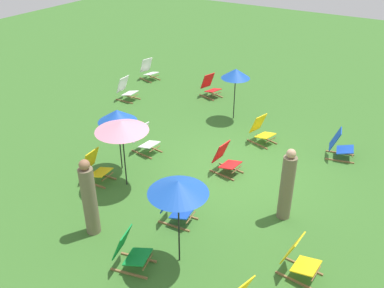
# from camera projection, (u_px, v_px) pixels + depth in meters

# --- Properties ---
(ground_plane) EXTENTS (40.00, 40.00, 0.00)m
(ground_plane) POSITION_uv_depth(u_px,v_px,m) (231.00, 173.00, 10.91)
(ground_plane) COLOR #386B28
(deckchair_0) EXTENTS (0.55, 0.81, 0.83)m
(deckchair_0) POSITION_uv_depth(u_px,v_px,m) (145.00, 140.00, 11.68)
(deckchair_0) COLOR olive
(deckchair_0) RESTS_ON ground
(deckchair_1) EXTENTS (0.56, 0.81, 0.83)m
(deckchair_1) POSITION_uv_depth(u_px,v_px,m) (225.00, 159.00, 10.77)
(deckchair_1) COLOR olive
(deckchair_1) RESTS_ON ground
(deckchair_2) EXTENTS (0.55, 0.81, 0.83)m
(deckchair_2) POSITION_uv_depth(u_px,v_px,m) (176.00, 207.00, 9.06)
(deckchair_2) COLOR olive
(deckchair_2) RESTS_ON ground
(deckchair_3) EXTENTS (0.68, 0.87, 0.83)m
(deckchair_3) POSITION_uv_depth(u_px,v_px,m) (210.00, 87.00, 15.15)
(deckchair_3) COLOR olive
(deckchair_3) RESTS_ON ground
(deckchair_4) EXTENTS (0.52, 0.79, 0.83)m
(deckchair_4) POSITION_uv_depth(u_px,v_px,m) (96.00, 167.00, 10.44)
(deckchair_4) COLOR olive
(deckchair_4) RESTS_ON ground
(deckchair_5) EXTENTS (0.53, 0.79, 0.83)m
(deckchair_5) POSITION_uv_depth(u_px,v_px,m) (299.00, 258.00, 7.73)
(deckchair_5) COLOR olive
(deckchair_5) RESTS_ON ground
(deckchair_6) EXTENTS (0.66, 0.86, 0.83)m
(deckchair_6) POSITION_uv_depth(u_px,v_px,m) (149.00, 70.00, 16.67)
(deckchair_6) COLOR olive
(deckchair_6) RESTS_ON ground
(deckchair_7) EXTENTS (0.67, 0.86, 0.83)m
(deckchair_7) POSITION_uv_depth(u_px,v_px,m) (262.00, 130.00, 12.16)
(deckchair_7) COLOR olive
(deckchair_7) RESTS_ON ground
(deckchair_9) EXTENTS (0.63, 0.85, 0.83)m
(deckchair_9) POSITION_uv_depth(u_px,v_px,m) (130.00, 251.00, 7.90)
(deckchair_9) COLOR olive
(deckchair_9) RESTS_ON ground
(deckchair_10) EXTENTS (0.63, 0.85, 0.83)m
(deckchair_10) POSITION_uv_depth(u_px,v_px,m) (340.00, 145.00, 11.40)
(deckchair_10) COLOR olive
(deckchair_10) RESTS_ON ground
(deckchair_11) EXTENTS (0.49, 0.77, 0.83)m
(deckchair_11) POSITION_uv_depth(u_px,v_px,m) (126.00, 90.00, 14.88)
(deckchair_11) COLOR olive
(deckchair_11) RESTS_ON ground
(umbrella_0) EXTENTS (0.90, 0.90, 1.69)m
(umbrella_0) POSITION_uv_depth(u_px,v_px,m) (236.00, 74.00, 12.96)
(umbrella_0) COLOR black
(umbrella_0) RESTS_ON ground
(umbrella_1) EXTENTS (0.98, 0.98, 1.69)m
(umbrella_1) POSITION_uv_depth(u_px,v_px,m) (117.00, 116.00, 10.34)
(umbrella_1) COLOR black
(umbrella_1) RESTS_ON ground
(umbrella_2) EXTENTS (1.10, 1.10, 1.87)m
(umbrella_2) POSITION_uv_depth(u_px,v_px,m) (178.00, 187.00, 7.35)
(umbrella_2) COLOR black
(umbrella_2) RESTS_ON ground
(umbrella_3) EXTENTS (1.26, 1.26, 1.75)m
(umbrella_3) POSITION_uv_depth(u_px,v_px,m) (122.00, 126.00, 9.64)
(umbrella_3) COLOR black
(umbrella_3) RESTS_ON ground
(person_0) EXTENTS (0.40, 0.40, 1.78)m
(person_0) POSITION_uv_depth(u_px,v_px,m) (89.00, 199.00, 8.52)
(person_0) COLOR #72664C
(person_0) RESTS_ON ground
(person_1) EXTENTS (0.40, 0.40, 1.73)m
(person_1) POSITION_uv_depth(u_px,v_px,m) (287.00, 186.00, 8.97)
(person_1) COLOR #72664C
(person_1) RESTS_ON ground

